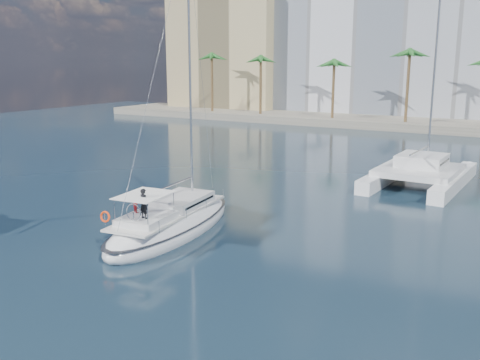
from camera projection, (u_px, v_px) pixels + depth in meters
The scene contains 9 objects.
ground at pixel (248, 251), 28.94m from camera, with size 160.00×160.00×0.00m, color black.
quay at pixel (445, 125), 80.37m from camera, with size 120.00×14.00×1.20m, color gray.
building_modern at pixel (391, 38), 93.43m from camera, with size 42.00×16.00×28.00m, color silver.
building_tan_left at pixel (233, 56), 105.33m from camera, with size 22.00×14.00×22.00m, color tan.
palm_left at pixel (237, 59), 91.44m from camera, with size 3.60×3.60×12.30m.
palm_centre at pixel (446, 59), 74.87m from camera, with size 3.60×3.60×12.30m.
main_sloop at pixel (172, 224), 32.02m from camera, with size 5.17×12.73×18.40m.
catamaran at pixel (420, 171), 44.35m from camera, with size 7.18×13.49×19.11m.
seagull at pixel (164, 216), 32.26m from camera, with size 0.95×0.41×0.17m.
Camera 1 is at (13.28, -23.95, 10.11)m, focal length 40.00 mm.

